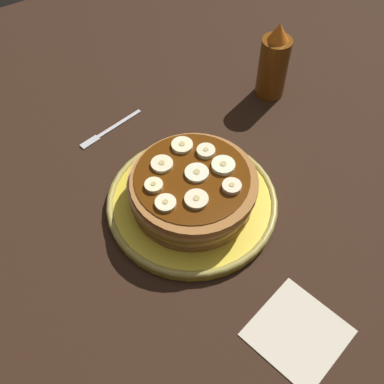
{
  "coord_description": "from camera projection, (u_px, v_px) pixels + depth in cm",
  "views": [
    {
      "loc": [
        35.08,
        -21.97,
        58.35
      ],
      "look_at": [
        0.0,
        0.0,
        3.57
      ],
      "focal_mm": 43.19,
      "sensor_mm": 36.0,
      "label": 1
    }
  ],
  "objects": [
    {
      "name": "ground_plane",
      "position": [
        192.0,
        211.0,
        0.73
      ],
      "size": [
        140.0,
        140.0,
        3.0
      ],
      "primitive_type": "cube",
      "color": "black"
    },
    {
      "name": "plate",
      "position": [
        192.0,
        202.0,
        0.71
      ],
      "size": [
        26.12,
        26.12,
        1.89
      ],
      "color": "yellow",
      "rests_on": "ground_plane"
    },
    {
      "name": "pancake_stack",
      "position": [
        192.0,
        189.0,
        0.68
      ],
      "size": [
        19.29,
        19.21,
        5.72
      ],
      "color": "#9E6731",
      "rests_on": "plate"
    },
    {
      "name": "banana_slice_0",
      "position": [
        195.0,
        171.0,
        0.66
      ],
      "size": [
        3.48,
        3.48,
        0.73
      ],
      "color": "#EFECC3",
      "rests_on": "pancake_stack"
    },
    {
      "name": "banana_slice_1",
      "position": [
        232.0,
        187.0,
        0.64
      ],
      "size": [
        2.74,
        2.74,
        0.95
      ],
      "color": "#F6E1B6",
      "rests_on": "pancake_stack"
    },
    {
      "name": "banana_slice_2",
      "position": [
        223.0,
        166.0,
        0.67
      ],
      "size": [
        3.46,
        3.46,
        0.89
      ],
      "color": "#ECF1BD",
      "rests_on": "pancake_stack"
    },
    {
      "name": "banana_slice_3",
      "position": [
        166.0,
        203.0,
        0.63
      ],
      "size": [
        2.95,
        2.95,
        0.79
      ],
      "color": "#F9EFBC",
      "rests_on": "pancake_stack"
    },
    {
      "name": "banana_slice_4",
      "position": [
        206.0,
        151.0,
        0.68
      ],
      "size": [
        2.78,
        2.78,
        0.9
      ],
      "color": "beige",
      "rests_on": "pancake_stack"
    },
    {
      "name": "banana_slice_5",
      "position": [
        196.0,
        200.0,
        0.63
      ],
      "size": [
        3.33,
        3.33,
        0.8
      ],
      "color": "#FBE1B2",
      "rests_on": "pancake_stack"
    },
    {
      "name": "banana_slice_6",
      "position": [
        154.0,
        186.0,
        0.64
      ],
      "size": [
        2.61,
        2.61,
        0.85
      ],
      "color": "#FBF3B4",
      "rests_on": "pancake_stack"
    },
    {
      "name": "banana_slice_7",
      "position": [
        182.0,
        146.0,
        0.69
      ],
      "size": [
        3.24,
        3.24,
        0.81
      ],
      "color": "#FDF0B9",
      "rests_on": "pancake_stack"
    },
    {
      "name": "banana_slice_8",
      "position": [
        162.0,
        164.0,
        0.67
      ],
      "size": [
        3.25,
        3.25,
        0.75
      ],
      "color": "#F5E8B3",
      "rests_on": "pancake_stack"
    },
    {
      "name": "napkin",
      "position": [
        298.0,
        333.0,
        0.59
      ],
      "size": [
        13.41,
        13.41,
        0.3
      ],
      "primitive_type": "cube",
      "rotation": [
        0.0,
        0.0,
        0.25
      ],
      "color": "beige",
      "rests_on": "ground_plane"
    },
    {
      "name": "fork",
      "position": [
        108.0,
        130.0,
        0.81
      ],
      "size": [
        3.7,
        12.91,
        0.5
      ],
      "color": "silver",
      "rests_on": "ground_plane"
    },
    {
      "name": "syrup_bottle",
      "position": [
        274.0,
        64.0,
        0.82
      ],
      "size": [
        5.34,
        5.34,
        14.69
      ],
      "color": "brown",
      "rests_on": "ground_plane"
    }
  ]
}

